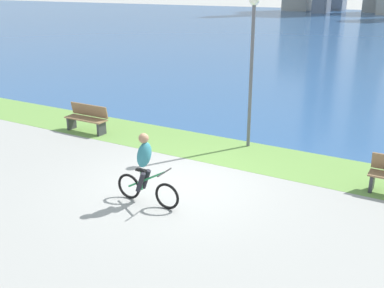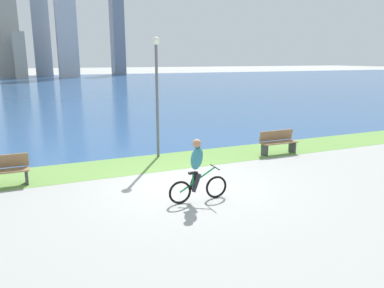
{
  "view_description": "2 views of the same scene",
  "coord_description": "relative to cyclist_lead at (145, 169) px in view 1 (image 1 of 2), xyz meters",
  "views": [
    {
      "loc": [
        5.28,
        -8.55,
        4.66
      ],
      "look_at": [
        0.27,
        0.19,
        1.08
      ],
      "focal_mm": 42.59,
      "sensor_mm": 36.0,
      "label": 1
    },
    {
      "loc": [
        -3.87,
        -9.34,
        3.6
      ],
      "look_at": [
        0.09,
        -0.18,
        1.3
      ],
      "focal_mm": 34.61,
      "sensor_mm": 36.0,
      "label": 2
    }
  ],
  "objects": [
    {
      "name": "lamppost_tall",
      "position": [
        0.47,
        4.63,
        1.98
      ],
      "size": [
        0.28,
        0.28,
        4.35
      ],
      "color": "#595960",
      "rests_on": "ground"
    },
    {
      "name": "bench_near_path",
      "position": [
        -4.71,
        3.3,
        -0.38
      ],
      "size": [
        1.5,
        0.47,
        0.9
      ],
      "color": "olive",
      "rests_on": "ground"
    },
    {
      "name": "cyclist_lead",
      "position": [
        0.0,
        0.0,
        0.0
      ],
      "size": [
        1.63,
        0.52,
        1.65
      ],
      "color": "black",
      "rests_on": "ground"
    },
    {
      "name": "ground_plane",
      "position": [
        0.16,
        1.11,
        -0.83
      ],
      "size": [
        300.0,
        300.0,
        0.0
      ],
      "primitive_type": "plane",
      "color": "#9E9E99"
    },
    {
      "name": "grass_strip_bayside",
      "position": [
        0.16,
        3.89,
        -0.82
      ],
      "size": [
        120.0,
        2.2,
        0.01
      ],
      "primitive_type": "cube",
      "color": "#6B9947",
      "rests_on": "ground"
    }
  ]
}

